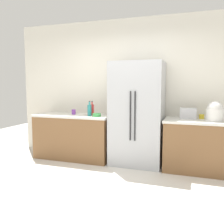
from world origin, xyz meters
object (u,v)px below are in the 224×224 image
object	(u,v)px
refrigerator	(137,114)
cup_b	(74,112)
rice_cooker	(215,112)
cup_a	(202,117)
bowl_a	(97,115)
toaster	(188,113)
bottle_a	(89,110)
bottle_b	(92,110)

from	to	relation	value
refrigerator	cup_b	bearing A→B (deg)	179.70
refrigerator	rice_cooker	size ratio (longest dim) A/B	5.70
cup_a	cup_b	size ratio (longest dim) A/B	0.86
refrigerator	cup_b	distance (m)	1.30
refrigerator	cup_a	bearing A→B (deg)	7.80
bowl_a	cup_a	bearing A→B (deg)	9.86
rice_cooker	bowl_a	size ratio (longest dim) A/B	2.13
refrigerator	toaster	distance (m)	0.90
cup_b	bowl_a	world-z (taller)	cup_b
toaster	bottle_a	world-z (taller)	bottle_a
bottle_b	toaster	bearing A→B (deg)	2.26
bottle_b	cup_a	bearing A→B (deg)	3.66
cup_b	rice_cooker	bearing A→B (deg)	-1.81
bottle_a	bottle_b	distance (m)	0.13
cup_b	cup_a	bearing A→B (deg)	3.47
toaster	cup_b	distance (m)	2.20
bottle_b	cup_b	world-z (taller)	bottle_b
cup_a	bowl_a	xyz separation A→B (m)	(-1.85, -0.32, -0.01)
cup_b	bowl_a	bearing A→B (deg)	-16.98
bottle_a	cup_b	size ratio (longest dim) A/B	2.89
bottle_b	bowl_a	bearing A→B (deg)	-47.52
refrigerator	bowl_a	size ratio (longest dim) A/B	12.13
refrigerator	bottle_a	xyz separation A→B (m)	(-0.90, -0.11, 0.05)
refrigerator	bottle_b	bearing A→B (deg)	178.48
toaster	cup_a	distance (m)	0.24
bottle_b	cup_a	distance (m)	2.03
toaster	bowl_a	world-z (taller)	toaster
rice_cooker	cup_b	distance (m)	2.62
bottle_a	cup_b	bearing A→B (deg)	164.00
bottle_a	bowl_a	xyz separation A→B (m)	(0.17, -0.06, -0.08)
bottle_b	bowl_a	world-z (taller)	bottle_b
refrigerator	cup_a	distance (m)	1.13
rice_cooker	bottle_b	xyz separation A→B (m)	(-2.22, 0.10, -0.05)
bottle_a	cup_b	xyz separation A→B (m)	(-0.40, 0.11, -0.06)
rice_cooker	cup_b	xyz separation A→B (m)	(-2.62, 0.08, -0.10)
bottle_b	cup_b	xyz separation A→B (m)	(-0.40, -0.02, -0.06)
cup_a	rice_cooker	bearing A→B (deg)	-49.41
bottle_b	refrigerator	bearing A→B (deg)	-1.52
bowl_a	bottle_b	bearing A→B (deg)	132.48
cup_a	cup_b	world-z (taller)	cup_b
toaster	bowl_a	distance (m)	1.64
toaster	cup_a	bearing A→B (deg)	14.57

